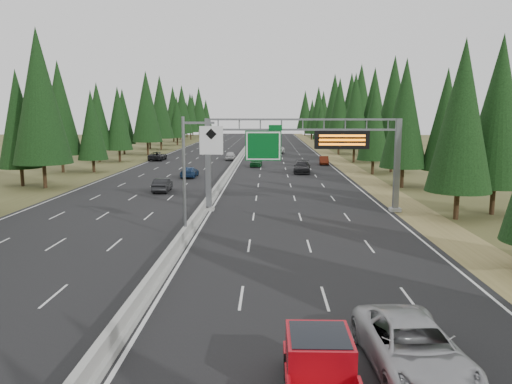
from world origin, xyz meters
TOP-DOWN VIEW (x-y plane):
  - road at (0.00, 80.00)m, footprint 32.00×260.00m
  - shoulder_right at (17.80, 80.00)m, footprint 3.60×260.00m
  - shoulder_left at (-17.80, 80.00)m, footprint 3.60×260.00m
  - median_barrier at (0.00, 80.00)m, footprint 0.70×260.00m
  - sign_gantry at (8.92, 34.88)m, footprint 16.75×0.98m
  - hov_sign_pole at (0.58, 24.97)m, footprint 2.80×0.50m
  - tree_row_right at (22.25, 71.03)m, footprint 11.72×239.83m
  - tree_row_left at (-21.56, 74.40)m, footprint 11.67×243.02m
  - silver_minivan at (10.04, 8.12)m, footprint 3.15×6.17m
  - red_pickup at (6.95, 6.45)m, footprint 1.98×5.54m
  - car_ahead_green at (3.46, 71.57)m, footprint 1.98×4.44m
  - car_ahead_dkred at (14.50, 74.94)m, footprint 1.70×4.24m
  - car_ahead_dkgrey at (10.16, 63.14)m, footprint 2.74×5.79m
  - car_ahead_white at (7.41, 98.67)m, footprint 2.94×5.58m
  - car_ahead_far at (1.50, 129.28)m, footprint 2.00×4.38m
  - car_onc_near at (-5.86, 45.39)m, footprint 1.60×4.36m
  - car_onc_blue at (-4.94, 57.80)m, footprint 1.99×4.77m
  - car_onc_white at (-1.50, 83.29)m, footprint 1.97×4.59m
  - car_onc_far at (-14.50, 81.99)m, footprint 2.58×5.52m

SIDE VIEW (x-z plane):
  - shoulder_right at x=17.80m, z-range 0.00..0.06m
  - shoulder_left at x=-17.80m, z-range 0.00..0.06m
  - road at x=0.00m, z-range 0.00..0.08m
  - median_barrier at x=0.00m, z-range -0.01..0.84m
  - car_ahead_dkred at x=14.50m, z-range 0.08..1.45m
  - car_onc_blue at x=-4.94m, z-range 0.08..1.46m
  - car_onc_near at x=-5.86m, z-range 0.08..1.51m
  - car_ahead_far at x=1.50m, z-range 0.08..1.54m
  - car_ahead_green at x=3.46m, z-range 0.08..1.56m
  - car_ahead_white at x=7.41m, z-range 0.08..1.58m
  - car_onc_far at x=-14.50m, z-range 0.08..1.61m
  - car_onc_white at x=-1.50m, z-range 0.08..1.62m
  - car_ahead_dkgrey at x=10.16m, z-range 0.08..1.71m
  - silver_minivan at x=10.04m, z-range 0.08..1.75m
  - red_pickup at x=6.95m, z-range 0.18..1.98m
  - hov_sign_pole at x=0.58m, z-range 0.72..8.72m
  - sign_gantry at x=8.92m, z-range 1.37..9.17m
  - tree_row_left at x=-21.56m, z-range -0.33..18.39m
  - tree_row_right at x=22.25m, z-range -0.08..18.40m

